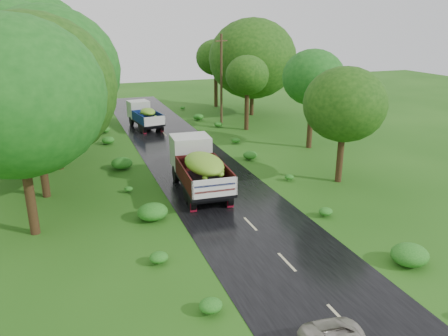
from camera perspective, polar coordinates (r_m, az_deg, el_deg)
ground at (r=19.67m, az=8.20°, el=-12.10°), size 120.00×120.00×0.00m
road at (r=23.64m, az=2.48°, el=-6.31°), size 6.50×80.00×0.02m
road_lines at (r=24.48m, az=1.58°, el=-5.36°), size 0.12×69.60×0.00m
truck_near at (r=26.63m, az=-3.40°, el=0.44°), size 2.89×7.13×2.94m
truck_far at (r=43.39m, az=-10.40°, el=6.94°), size 2.75×5.86×2.37m
utility_pole at (r=43.92m, az=-0.35°, el=11.59°), size 1.46×0.70×8.77m
trees_left at (r=35.85m, az=-24.03°, el=12.22°), size 6.84×33.26×9.77m
trees_right at (r=42.49m, az=5.17°, el=12.79°), size 6.90×30.39×8.04m
shrubs at (r=31.43m, az=-3.81°, el=0.82°), size 11.90×44.00×0.70m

